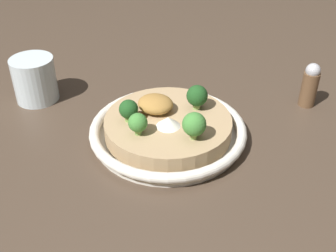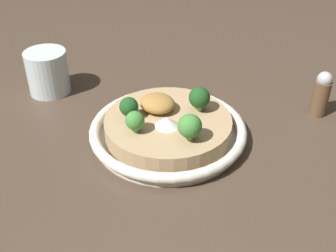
{
  "view_description": "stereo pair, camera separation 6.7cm",
  "coord_description": "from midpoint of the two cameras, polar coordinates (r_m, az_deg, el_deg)",
  "views": [
    {
      "loc": [
        0.21,
        -0.51,
        0.41
      ],
      "look_at": [
        0.0,
        0.0,
        0.02
      ],
      "focal_mm": 45.0,
      "sensor_mm": 36.0,
      "label": 1
    },
    {
      "loc": [
        0.27,
        -0.48,
        0.41
      ],
      "look_at": [
        0.0,
        0.0,
        0.02
      ],
      "focal_mm": 45.0,
      "sensor_mm": 36.0,
      "label": 2
    }
  ],
  "objects": [
    {
      "name": "crispy_onion_garnish",
      "position": [
        0.68,
        1.38,
        3.02
      ],
      "size": [
        0.06,
        0.05,
        0.03
      ],
      "color": "#A37538",
      "rests_on": "risotto_bowl"
    },
    {
      "name": "ground_plane",
      "position": [
        0.69,
        2.8,
        -1.74
      ],
      "size": [
        6.0,
        6.0,
        0.0
      ],
      "primitive_type": "plane",
      "color": "#47382B"
    },
    {
      "name": "broccoli_back_right",
      "position": [
        0.68,
        7.12,
        3.7
      ],
      "size": [
        0.03,
        0.03,
        0.04
      ],
      "color": "#84A856",
      "rests_on": "risotto_bowl"
    },
    {
      "name": "broccoli_left",
      "position": [
        0.66,
        -2.41,
        2.46
      ],
      "size": [
        0.03,
        0.03,
        0.04
      ],
      "color": "#759E4C",
      "rests_on": "risotto_bowl"
    },
    {
      "name": "pepper_shaker",
      "position": [
        0.78,
        22.41,
        4.0
      ],
      "size": [
        0.03,
        0.03,
        0.08
      ],
      "color": "brown",
      "rests_on": "ground_plane"
    },
    {
      "name": "broccoli_front_right",
      "position": [
        0.61,
        6.14,
        -0.14
      ],
      "size": [
        0.04,
        0.04,
        0.04
      ],
      "color": "#84A856",
      "rests_on": "risotto_bowl"
    },
    {
      "name": "cheese_sprinkle",
      "position": [
        0.64,
        2.81,
        0.49
      ],
      "size": [
        0.04,
        0.04,
        0.02
      ],
      "color": "white",
      "rests_on": "risotto_bowl"
    },
    {
      "name": "drinking_glass",
      "position": [
        0.82,
        -13.74,
        7.04
      ],
      "size": [
        0.08,
        0.08,
        0.08
      ],
      "color": "silver",
      "rests_on": "ground_plane"
    },
    {
      "name": "broccoli_front_left",
      "position": [
        0.62,
        -1.43,
        0.59
      ],
      "size": [
        0.03,
        0.03,
        0.04
      ],
      "color": "#759E4C",
      "rests_on": "risotto_bowl"
    },
    {
      "name": "risotto_bowl",
      "position": [
        0.68,
        2.85,
        -0.52
      ],
      "size": [
        0.25,
        0.25,
        0.04
      ],
      "color": "silver",
      "rests_on": "ground_plane"
    }
  ]
}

